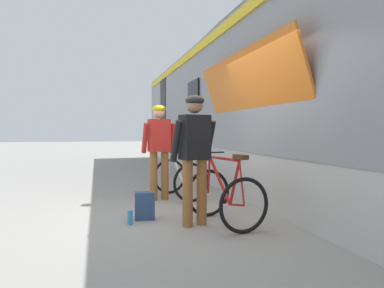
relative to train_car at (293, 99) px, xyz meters
name	(u,v)px	position (x,y,z in m)	size (l,w,h in m)	color
ground_plane	(186,219)	(-2.83, -1.98, -1.97)	(80.00, 80.00, 0.00)	gray
train_car	(293,99)	(0.00, 0.00, 0.00)	(3.30, 21.46, 3.88)	gray
cyclist_near_in_red	(159,143)	(-2.97, -0.40, -0.91)	(0.64, 0.37, 1.76)	#935B2D
cyclist_far_in_dark	(195,148)	(-2.81, -2.39, -0.91)	(0.66, 0.41, 1.76)	#935B2D
bicycle_near_white	(180,177)	(-2.54, -0.28, -1.56)	(0.91, 1.19, 0.99)	black
bicycle_far_red	(225,195)	(-2.39, -2.44, -1.56)	(0.87, 1.17, 0.99)	black
backpack_on_platform	(145,206)	(-3.42, -1.88, -1.77)	(0.28, 0.18, 0.40)	navy
water_bottle_near_the_bikes	(224,212)	(-2.32, -2.19, -1.85)	(0.07, 0.07, 0.23)	silver
water_bottle_by_the_backpack	(130,217)	(-3.66, -2.12, -1.87)	(0.07, 0.07, 0.19)	#338CCC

